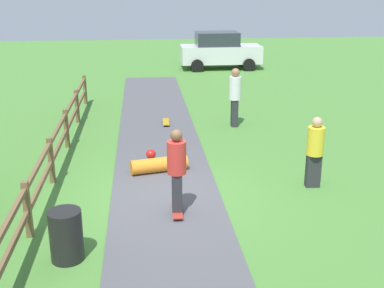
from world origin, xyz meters
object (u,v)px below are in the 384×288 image
skater_fallen (158,164)px  parked_car_white (220,50)px  skater_riding (177,168)px  bystander_white (235,94)px  skateboard_loose (166,122)px  bystander_yellow (315,149)px  trash_bin (66,236)px

skater_fallen → parked_car_white: (3.83, 14.47, 0.76)m
skater_riding → skater_fallen: size_ratio=1.22×
skater_fallen → bystander_white: size_ratio=0.77×
skater_riding → skateboard_loose: size_ratio=2.20×
skater_fallen → skateboard_loose: size_ratio=1.80×
bystander_yellow → skater_fallen: bearing=159.5°
bystander_white → trash_bin: bearing=-119.5°
trash_bin → bystander_yellow: bearing=26.4°
trash_bin → skater_fallen: trash_bin is taller
trash_bin → parked_car_white: bearing=73.2°
trash_bin → skateboard_loose: (2.11, 8.00, -0.36)m
skateboard_loose → parked_car_white: (3.42, 10.34, 0.87)m
parked_car_white → bystander_white: bearing=-96.5°
skater_riding → bystander_white: 6.52m
skater_riding → bystander_white: bystander_white is taller
skater_riding → bystander_white: bearing=69.2°
trash_bin → bystander_white: 8.74m
skater_riding → skateboard_loose: 6.57m
trash_bin → skater_riding: (1.98, 1.50, 0.56)m
skater_riding → skateboard_loose: skater_riding is taller
bystander_yellow → trash_bin: bearing=-153.6°
skater_fallen → bystander_yellow: 3.79m
bystander_yellow → parked_car_white: parked_car_white is taller
trash_bin → bystander_yellow: (5.18, 2.57, 0.46)m
bystander_yellow → bystander_white: (-0.88, 5.02, 0.14)m
trash_bin → parked_car_white: (5.52, 18.34, 0.51)m
skater_fallen → skateboard_loose: bearing=84.3°
bystander_yellow → parked_car_white: bearing=88.8°
skateboard_loose → bystander_yellow: (3.07, -5.43, 0.82)m
skater_fallen → trash_bin: bearing=-113.6°
skater_fallen → skater_riding: bearing=-83.2°
parked_car_white → trash_bin: bearing=-106.8°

